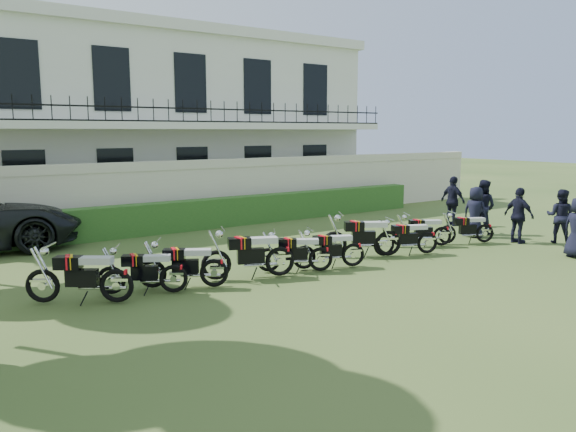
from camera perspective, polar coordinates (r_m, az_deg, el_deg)
name	(u,v)px	position (r m, az deg, el deg)	size (l,w,h in m)	color
ground	(323,274)	(13.21, 3.56, -5.88)	(100.00, 100.00, 0.00)	#314D1E
perimeter_wall	(179,193)	(19.79, -11.05, 2.28)	(30.00, 0.35, 2.30)	beige
hedge	(216,213)	(19.59, -7.36, 0.32)	(18.00, 0.60, 1.00)	#234F1C
building	(118,121)	(25.23, -16.84, 9.19)	(20.40, 9.60, 7.40)	silver
motorcycle_0	(116,277)	(11.31, -17.04, -5.99)	(1.77, 1.27, 1.14)	black
motorcycle_1	(173,272)	(11.73, -11.57, -5.58)	(1.63, 0.99, 1.00)	black
motorcycle_2	(214,266)	(12.01, -7.53, -5.06)	(1.66, 1.09, 1.04)	black
motorcycle_3	(280,254)	(12.77, -0.83, -3.90)	(2.01, 0.96, 1.16)	black
motorcycle_4	(321,253)	(13.27, 3.33, -3.80)	(1.57, 1.04, 0.98)	black
motorcycle_5	(353,249)	(13.79, 6.64, -3.36)	(1.70, 0.84, 0.98)	black
motorcycle_6	(389,237)	(15.07, 10.18, -2.10)	(1.87, 1.18, 1.16)	black
motorcycle_7	(428,237)	(15.60, 13.99, -2.13)	(1.74, 0.84, 1.00)	black
motorcycle_8	(442,231)	(16.75, 15.38, -1.53)	(1.56, 0.95, 0.96)	black
motorcycle_9	(485,229)	(17.63, 19.38, -1.22)	(1.60, 0.87, 0.95)	black
officer_1	(560,216)	(18.48, 25.92, -0.02)	(0.78, 0.61, 1.61)	black
officer_2	(519,216)	(17.93, 22.41, 0.04)	(0.98, 0.41, 1.66)	black
officer_3	(475,212)	(18.49, 18.48, 0.39)	(0.78, 0.51, 1.60)	black
officer_4	(483,207)	(19.17, 19.16, 0.88)	(0.86, 0.67, 1.76)	black
officer_5	(453,201)	(20.55, 16.41, 1.48)	(1.02, 0.43, 1.74)	black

